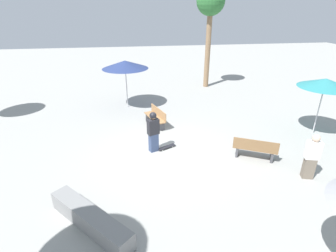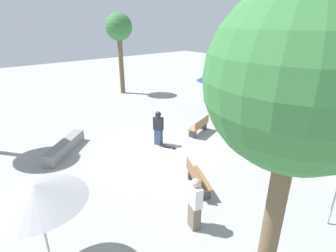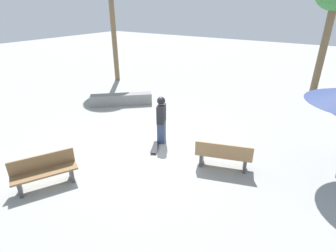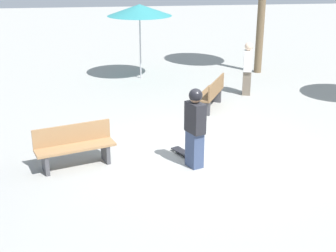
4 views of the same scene
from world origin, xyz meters
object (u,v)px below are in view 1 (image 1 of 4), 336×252
skateboard (167,147)px  shade_umbrella_teal (325,83)px  concrete_ledge (90,219)px  bench_far (255,149)px  skater_main (153,131)px  shade_umbrella_navy (125,65)px  palm_tree_center_left (210,6)px  bench_near (156,117)px  bystander_watching (311,157)px

skateboard → shade_umbrella_teal: 7.16m
concrete_ledge → bench_far: 6.23m
skater_main → shade_umbrella_teal: 7.47m
skater_main → shade_umbrella_navy: size_ratio=0.63×
skater_main → bench_far: size_ratio=1.01×
skateboard → concrete_ledge: concrete_ledge is taller
skateboard → palm_tree_center_left: palm_tree_center_left is taller
bench_near → bystander_watching: 6.73m
shade_umbrella_teal → shade_umbrella_navy: (8.26, -4.73, 0.07)m
skater_main → concrete_ledge: (2.03, 3.70, -0.63)m
bystander_watching → palm_tree_center_left: bearing=-72.5°
skater_main → bystander_watching: skater_main is taller
concrete_ledge → bystander_watching: bystander_watching is taller
bench_far → shade_umbrella_navy: bearing=153.3°
bystander_watching → bench_near: bearing=-31.4°
palm_tree_center_left → concrete_ledge: bearing=61.5°
bench_near → shade_umbrella_navy: 3.68m
bystander_watching → bench_far: bearing=-32.4°
bench_far → shade_umbrella_teal: shade_umbrella_teal is taller
palm_tree_center_left → skater_main: bearing=61.7°
bench_far → palm_tree_center_left: palm_tree_center_left is taller
shade_umbrella_navy → palm_tree_center_left: size_ratio=0.40×
skater_main → palm_tree_center_left: (-4.62, -8.57, 4.37)m
concrete_ledge → bench_near: bearing=-111.3°
skateboard → concrete_ledge: bearing=-149.7°
skateboard → shade_umbrella_teal: size_ratio=0.32×
shade_umbrella_navy → bystander_watching: shade_umbrella_navy is taller
skater_main → shade_umbrella_navy: (0.95, -5.23, 1.50)m
skateboard → shade_umbrella_navy: size_ratio=0.31×
skater_main → concrete_ledge: 4.26m
skateboard → palm_tree_center_left: bearing=38.4°
bench_near → bench_far: 4.87m
skateboard → shade_umbrella_teal: shade_umbrella_teal is taller
skater_main → shade_umbrella_teal: size_ratio=0.66×
bench_near → shade_umbrella_navy: (1.30, -2.83, 1.97)m
bench_near → skateboard: bearing=166.4°
palm_tree_center_left → bystander_watching: palm_tree_center_left is taller
bench_far → shade_umbrella_navy: shade_umbrella_navy is taller
bench_near → shade_umbrella_navy: size_ratio=0.64×
concrete_ledge → skateboard: bearing=-123.9°
concrete_ledge → palm_tree_center_left: bearing=-118.5°
bench_near → palm_tree_center_left: size_ratio=0.26×
concrete_ledge → shade_umbrella_teal: shade_umbrella_teal is taller
skateboard → shade_umbrella_teal: bearing=-22.4°
skater_main → palm_tree_center_left: size_ratio=0.26×
bench_near → shade_umbrella_teal: shade_umbrella_teal is taller
concrete_ledge → shade_umbrella_navy: shade_umbrella_navy is taller
skater_main → shade_umbrella_navy: shade_umbrella_navy is taller
skateboard → shade_umbrella_navy: (1.48, -5.13, 2.33)m
skateboard → palm_tree_center_left: size_ratio=0.13×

